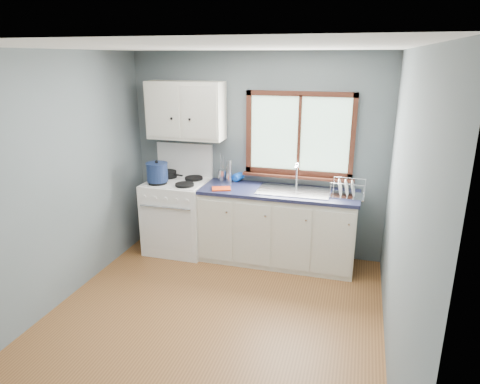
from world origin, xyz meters
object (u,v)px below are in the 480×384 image
(sink, at_px, (293,196))
(utensil_crock, at_px, (222,175))
(skillet, at_px, (167,173))
(stockpot, at_px, (157,172))
(dish_rack, at_px, (347,192))
(gas_range, at_px, (178,214))
(thermos, at_px, (229,172))
(base_cabinets, at_px, (277,230))

(sink, relative_size, utensil_crock, 2.40)
(sink, xyz_separation_m, skillet, (-1.68, 0.12, 0.13))
(stockpot, bearing_deg, dish_rack, 3.86)
(gas_range, height_order, sink, gas_range)
(sink, height_order, dish_rack, sink)
(utensil_crock, relative_size, thermos, 1.19)
(sink, relative_size, dish_rack, 2.15)
(dish_rack, bearing_deg, gas_range, -176.56)
(sink, bearing_deg, thermos, 171.22)
(dish_rack, bearing_deg, base_cabinets, -177.66)
(base_cabinets, relative_size, stockpot, 5.60)
(base_cabinets, relative_size, sink, 2.20)
(stockpot, bearing_deg, skillet, 92.53)
(gas_range, xyz_separation_m, thermos, (0.65, 0.15, 0.57))
(base_cabinets, distance_m, stockpot, 1.64)
(utensil_crock, height_order, thermos, utensil_crock)
(gas_range, xyz_separation_m, sink, (1.49, 0.02, 0.37))
(utensil_crock, bearing_deg, skillet, -172.99)
(skillet, height_order, dish_rack, dish_rack)
(sink, distance_m, stockpot, 1.69)
(sink, height_order, skillet, sink)
(gas_range, height_order, base_cabinets, gas_range)
(sink, relative_size, stockpot, 2.54)
(base_cabinets, relative_size, dish_rack, 4.75)
(base_cabinets, distance_m, utensil_crock, 0.99)
(gas_range, height_order, stockpot, gas_range)
(base_cabinets, bearing_deg, sink, -0.13)
(gas_range, xyz_separation_m, base_cabinets, (1.31, 0.02, -0.08))
(skillet, bearing_deg, stockpot, -72.98)
(utensil_crock, relative_size, dish_rack, 0.90)
(base_cabinets, distance_m, dish_rack, 0.97)
(skillet, relative_size, thermos, 1.39)
(base_cabinets, relative_size, utensil_crock, 5.29)
(thermos, bearing_deg, stockpot, -160.50)
(skillet, distance_m, utensil_crock, 0.73)
(skillet, xyz_separation_m, utensil_crock, (0.73, 0.09, 0.01))
(thermos, height_order, dish_rack, thermos)
(gas_range, height_order, skillet, gas_range)
(stockpot, bearing_deg, base_cabinets, 6.40)
(utensil_crock, bearing_deg, sink, -12.58)
(thermos, bearing_deg, utensil_crock, 144.73)
(gas_range, relative_size, thermos, 4.64)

